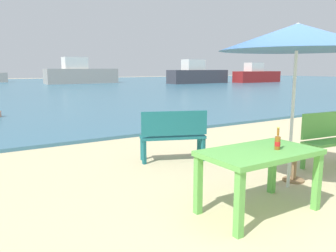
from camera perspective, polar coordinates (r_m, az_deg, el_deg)
The scene contains 11 objects.
ground_plane at distance 4.88m, azimuth 24.67°, elevation -11.57°, with size 120.00×120.00×0.00m, color beige.
sea_water at distance 32.69m, azimuth -25.51°, elevation 5.91°, with size 120.00×50.00×0.08m, color #386B84.
picnic_table_green at distance 4.11m, azimuth 15.28°, elevation -5.45°, with size 1.40×0.80×0.76m.
beer_bottle_amber at distance 4.14m, azimuth 18.11°, elevation -2.56°, with size 0.07×0.07×0.26m.
patio_umbrella at distance 4.99m, azimuth 21.11°, elevation 13.90°, with size 2.10×2.10×2.30m.
side_table_wood at distance 5.46m, azimuth 20.71°, elevation -5.20°, with size 0.44×0.44×0.54m.
bench_teal_center at distance 6.13m, azimuth 0.93°, elevation -1.15°, with size 1.25×0.77×0.95m.
bench_green_left at distance 6.50m, azimuth 25.91°, elevation -1.52°, with size 1.23×0.49×0.95m.
boat_fishing_trawler at distance 41.26m, azimuth 14.79°, elevation 8.33°, with size 6.23×1.70×2.27m.
boat_sailboat at distance 38.13m, azimuth -14.61°, elevation 8.54°, with size 7.71×2.10×2.80m.
boat_tanker at distance 37.40m, azimuth 4.98°, elevation 8.66°, with size 7.04×1.92×2.56m.
Camera 1 is at (-3.89, -2.42, 1.70)m, focal length 35.88 mm.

